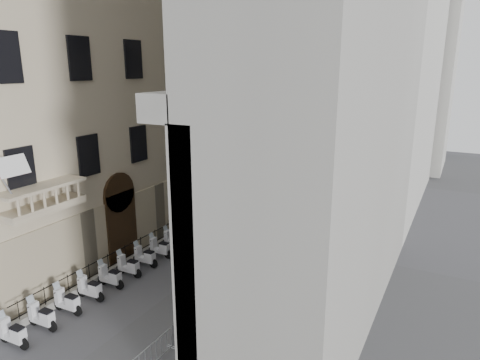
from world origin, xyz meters
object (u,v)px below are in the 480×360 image
at_px(security_tent, 255,173).
at_px(info_kiosk, 209,216).
at_px(scooter_0, 15,346).
at_px(street_lamp, 221,162).
at_px(pedestrian_a, 288,187).
at_px(pedestrian_b, 323,183).

xyz_separation_m(security_tent, info_kiosk, (-0.28, -7.10, -1.72)).
bearing_deg(scooter_0, street_lamp, -2.74).
distance_m(security_tent, pedestrian_a, 4.33).
bearing_deg(pedestrian_b, street_lamp, 75.11).
bearing_deg(street_lamp, pedestrian_a, 83.01).
bearing_deg(info_kiosk, security_tent, 77.69).
xyz_separation_m(info_kiosk, pedestrian_b, (4.62, 12.99, -0.03)).
relative_size(info_kiosk, pedestrian_a, 1.17).
bearing_deg(security_tent, pedestrian_b, 53.57).
bearing_deg(pedestrian_b, scooter_0, 88.31).
distance_m(info_kiosk, pedestrian_a, 10.78).
relative_size(street_lamp, pedestrian_b, 4.21).
bearing_deg(scooter_0, pedestrian_b, -11.83).
height_order(scooter_0, street_lamp, street_lamp).
height_order(scooter_0, security_tent, security_tent).
bearing_deg(info_kiosk, pedestrian_b, 60.32).
bearing_deg(security_tent, info_kiosk, -92.22).
height_order(security_tent, pedestrian_a, security_tent).
relative_size(scooter_0, pedestrian_a, 0.92).
bearing_deg(pedestrian_b, info_kiosk, 78.28).
distance_m(scooter_0, street_lamp, 18.03).
bearing_deg(security_tent, street_lamp, -93.46).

